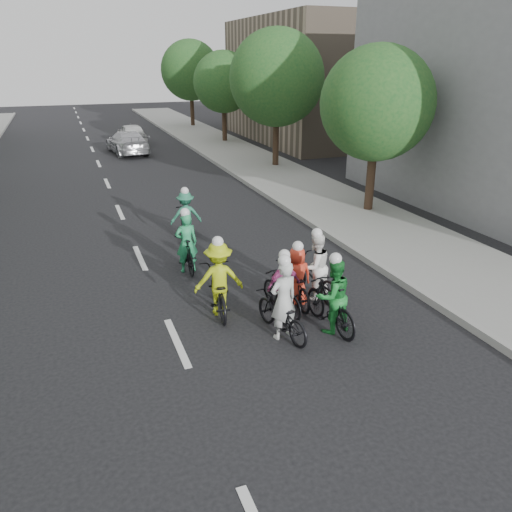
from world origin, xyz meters
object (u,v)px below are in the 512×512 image
cyclist_2 (218,285)px  follow_car_lead (127,142)px  cyclist_1 (332,301)px  cyclist_0 (282,310)px  cyclist_6 (314,273)px  cyclist_7 (186,218)px  cyclist_4 (295,281)px  cyclist_3 (282,290)px  cyclist_5 (186,249)px  follow_car_trail (131,134)px

cyclist_2 → follow_car_lead: size_ratio=0.43×
cyclist_1 → cyclist_0: bearing=-12.7°
cyclist_6 → cyclist_7: size_ratio=1.17×
cyclist_4 → cyclist_7: 5.65m
cyclist_2 → cyclist_3: bearing=165.8°
cyclist_4 → cyclist_2: bearing=-2.0°
cyclist_4 → cyclist_5: 3.44m
cyclist_4 → cyclist_6: size_ratio=0.93×
cyclist_1 → follow_car_lead: size_ratio=0.40×
cyclist_4 → cyclist_5: cyclist_5 is taller
cyclist_2 → cyclist_6: (2.39, -0.06, -0.05)m
cyclist_4 → cyclist_7: size_ratio=1.09×
follow_car_trail → cyclist_1: bearing=89.0°
cyclist_2 → cyclist_5: bearing=-79.3°
cyclist_2 → follow_car_trail: (1.52, 25.36, -0.00)m
cyclist_0 → cyclist_2: bearing=-68.4°
cyclist_2 → cyclist_5: cyclist_2 is taller
cyclist_2 → cyclist_7: bearing=-87.2°
cyclist_0 → cyclist_4: cyclist_0 is taller
cyclist_1 → follow_car_trail: (-0.49, 26.98, 0.00)m
cyclist_6 → cyclist_5: bearing=-58.4°
cyclist_2 → cyclist_5: 2.63m
cyclist_1 → cyclist_4: 1.43m
cyclist_2 → cyclist_4: cyclist_2 is taller
cyclist_6 → follow_car_trail: size_ratio=0.50×
cyclist_6 → cyclist_7: bearing=-81.9°
cyclist_0 → cyclist_5: (-1.04, 4.11, 0.03)m
cyclist_5 → follow_car_lead: size_ratio=0.39×
cyclist_0 → cyclist_7: bearing=-97.0°
cyclist_2 → follow_car_trail: size_ratio=0.51×
cyclist_1 → cyclist_3: (-0.67, 1.06, -0.10)m
cyclist_1 → cyclist_2: cyclist_2 is taller
cyclist_7 → follow_car_lead: size_ratio=0.36×
cyclist_3 → cyclist_4: bearing=-152.6°
follow_car_trail → cyclist_6: bearing=90.0°
cyclist_4 → cyclist_7: cyclist_7 is taller
cyclist_2 → cyclist_4: (1.83, -0.20, -0.12)m
cyclist_0 → cyclist_1: size_ratio=1.00×
follow_car_lead → follow_car_trail: 3.74m
cyclist_0 → cyclist_5: cyclist_0 is taller
cyclist_2 → cyclist_6: cyclist_2 is taller
cyclist_1 → cyclist_5: size_ratio=1.04×
cyclist_2 → cyclist_3: cyclist_2 is taller
cyclist_2 → cyclist_1: bearing=149.4°
cyclist_7 → follow_car_trail: bearing=-89.7°
cyclist_0 → follow_car_lead: size_ratio=0.40×
cyclist_3 → cyclist_7: cyclist_7 is taller
cyclist_0 → cyclist_3: 1.01m
cyclist_0 → follow_car_lead: cyclist_0 is taller
cyclist_1 → cyclist_7: bearing=-83.0°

